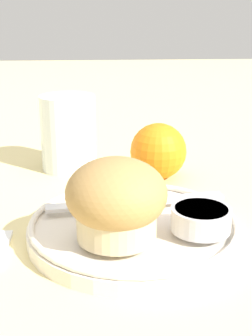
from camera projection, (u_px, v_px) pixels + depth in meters
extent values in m
plane|color=beige|center=(132.00, 227.00, 0.47)|extent=(3.00, 3.00, 0.00)
cylinder|color=silver|center=(138.00, 231.00, 0.45)|extent=(0.20, 0.20, 0.01)
torus|color=silver|center=(138.00, 221.00, 0.44)|extent=(0.20, 0.20, 0.01)
cylinder|color=beige|center=(116.00, 219.00, 0.40)|extent=(0.07, 0.07, 0.03)
ellipsoid|color=#A87F47|center=(116.00, 193.00, 0.39)|extent=(0.09, 0.09, 0.06)
cylinder|color=silver|center=(201.00, 219.00, 0.42)|extent=(0.05, 0.05, 0.02)
cylinder|color=beige|center=(201.00, 210.00, 0.42)|extent=(0.05, 0.05, 0.00)
sphere|color=#B7192D|center=(134.00, 197.00, 0.47)|extent=(0.01, 0.01, 0.01)
sphere|color=#B7192D|center=(148.00, 197.00, 0.47)|extent=(0.01, 0.01, 0.01)
cube|color=silver|center=(136.00, 202.00, 0.48)|extent=(0.18, 0.04, 0.00)
sphere|color=orange|center=(158.00, 151.00, 0.59)|extent=(0.07, 0.07, 0.07)
cylinder|color=silver|center=(68.00, 133.00, 0.62)|extent=(0.07, 0.07, 0.10)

